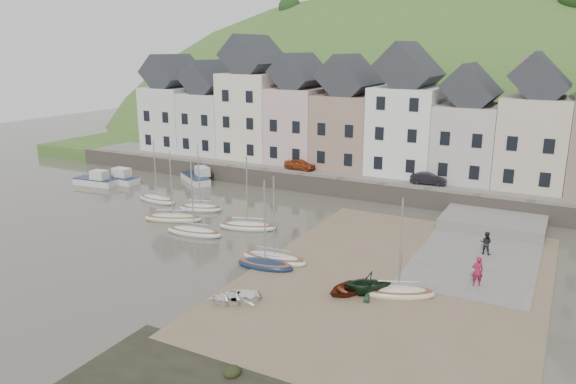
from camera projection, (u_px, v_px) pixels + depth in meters
The scene contains 26 objects.
ground at pixel (250, 250), 39.45m from camera, with size 160.00×160.00×0.00m, color #4B473B.
quay_land at pixel (386, 161), 66.56m from camera, with size 90.00×30.00×1.50m, color #3C5F26.
quay_street at pixel (353, 174), 56.54m from camera, with size 70.00×7.00×0.10m, color slate.
seawall at pixel (340, 187), 53.72m from camera, with size 70.00×1.20×1.80m, color slate.
beach at pixel (396, 279), 34.46m from camera, with size 18.00×26.00×0.06m, color brown.
slipway at pixel (481, 249), 39.47m from camera, with size 8.00×18.00×0.12m, color slate.
hillside at pixel (403, 232), 97.56m from camera, with size 134.40×84.00×84.00m.
townhouse_terrace at pixel (382, 116), 57.23m from camera, with size 61.05×8.00×13.93m.
sailboat_0 at pixel (157, 199), 51.77m from camera, with size 4.69×1.89×6.32m.
sailboat_1 at pixel (200, 208), 48.99m from camera, with size 4.29×2.66×6.32m.
sailboat_2 at pixel (173, 218), 46.11m from camera, with size 5.28×3.29×6.32m.
sailboat_3 at pixel (194, 232), 42.64m from camera, with size 4.98×2.07×6.32m.
sailboat_4 at pixel (248, 226), 43.97m from camera, with size 5.02×2.95×6.32m.
sailboat_5 at pixel (265, 264), 36.18m from camera, with size 4.17×1.97×6.32m.
sailboat_6 at pixel (274, 258), 37.24m from camera, with size 4.90×1.86×6.32m.
sailboat_7 at pixel (398, 292), 32.08m from camera, with size 4.66×3.15×6.32m.
motorboat_0 at pixel (118, 178), 59.04m from camera, with size 5.48×1.92×1.70m.
motorboat_1 at pixel (96, 180), 57.93m from camera, with size 4.97×2.23×1.70m.
motorboat_2 at pixel (197, 177), 59.37m from camera, with size 5.32×4.32×1.70m.
rowboat_white at pixel (234, 297), 31.23m from camera, with size 2.12×2.97×0.61m, color white.
rowboat_green at pixel (368, 283), 32.03m from camera, with size 2.43×2.81×1.48m, color black.
rowboat_red at pixel (349, 288), 32.39m from camera, with size 2.20×3.08×0.64m, color maroon.
person_red at pixel (477, 271), 33.09m from camera, with size 0.69×0.45×1.90m, color maroon.
person_dark at pixel (486, 243), 38.21m from camera, with size 0.81×0.63×1.66m, color black.
car_left at pixel (300, 164), 58.10m from camera, with size 1.39×3.46×1.18m, color #8E3614.
car_right at pixel (429, 179), 51.82m from camera, with size 1.19×3.43×1.13m, color black.
Camera 1 is at (19.83, -31.36, 14.35)m, focal length 33.57 mm.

